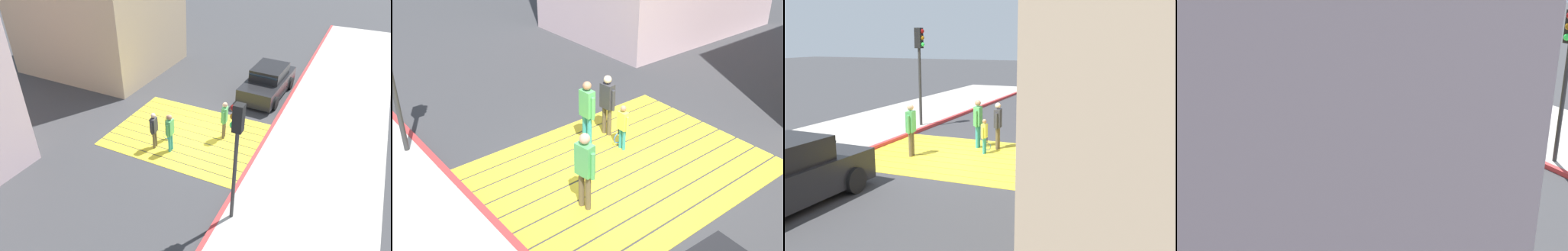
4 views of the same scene
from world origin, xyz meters
TOP-DOWN VIEW (x-y plane):
  - ground_plane at (0.00, 0.00)m, footprint 120.00×120.00m
  - crosswalk_stripes at (0.00, 0.00)m, footprint 6.40×4.90m
  - sidewalk_west at (-5.60, 0.00)m, footprint 4.80×40.00m
  - curb_painted at (-3.25, 0.00)m, footprint 0.16×40.00m
  - traffic_light_corner at (-3.58, 3.76)m, footprint 0.39×0.28m
  - pedestrian_adult_lead at (-1.54, -0.52)m, footprint 0.27×0.50m
  - pedestrian_adult_trailing at (0.76, 1.44)m, footprint 0.24×0.48m
  - pedestrian_adult_side at (0.05, 1.36)m, footprint 0.23×0.50m
  - pedestrian_child_with_racket at (0.57, 0.66)m, footprint 0.28×0.37m

SIDE VIEW (x-z plane):
  - ground_plane at x=0.00m, z-range 0.00..0.00m
  - crosswalk_stripes at x=0.00m, z-range 0.00..0.01m
  - sidewalk_west at x=-5.60m, z-range 0.00..0.12m
  - curb_painted at x=-3.25m, z-range 0.00..0.13m
  - pedestrian_child_with_racket at x=0.57m, z-range 0.07..1.26m
  - pedestrian_adult_trailing at x=0.76m, z-range 0.13..1.77m
  - pedestrian_adult_side at x=0.05m, z-range 0.14..1.85m
  - pedestrian_adult_lead at x=-1.54m, z-range 0.14..1.88m
  - traffic_light_corner at x=-3.58m, z-range 0.92..5.16m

